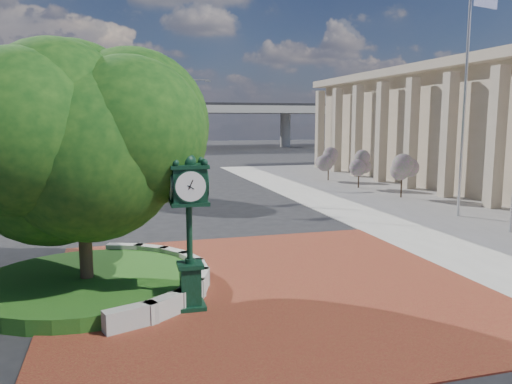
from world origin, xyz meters
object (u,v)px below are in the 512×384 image
at_px(street_lamp_near, 192,120).
at_px(street_lamp_far, 124,113).
at_px(flagpole_b, 465,96).
at_px(post_clock, 189,218).
at_px(parked_car, 154,156).

bearing_deg(street_lamp_near, street_lamp_far, 105.34).
height_order(flagpole_b, street_lamp_near, flagpole_b).
bearing_deg(street_lamp_near, post_clock, -98.71).
relative_size(parked_car, flagpole_b, 0.42).
bearing_deg(parked_car, street_lamp_near, -92.26).
bearing_deg(parked_car, street_lamp_far, 114.61).
xyz_separation_m(street_lamp_near, street_lamp_far, (-5.05, 18.43, 0.81)).
xyz_separation_m(flagpole_b, street_lamp_near, (-10.14, 20.37, -1.20)).
height_order(parked_car, street_lamp_near, street_lamp_near).
bearing_deg(flagpole_b, parked_car, 109.48).
height_order(post_clock, street_lamp_far, street_lamp_far).
relative_size(post_clock, street_lamp_far, 0.45).
bearing_deg(flagpole_b, street_lamp_far, 111.38).
height_order(post_clock, street_lamp_near, street_lamp_near).
height_order(post_clock, parked_car, post_clock).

